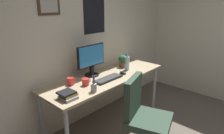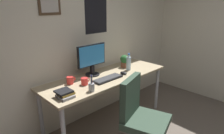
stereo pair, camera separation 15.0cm
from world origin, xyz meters
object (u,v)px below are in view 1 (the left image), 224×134
(potted_plant, at_px, (122,60))
(pen_cup, at_px, (94,87))
(coffee_mug_far, at_px, (86,82))
(computer_mouse, at_px, (123,73))
(monitor, at_px, (91,59))
(keyboard, at_px, (108,79))
(coffee_mug_near, at_px, (71,81))
(water_bottle, at_px, (127,63))
(book_stack_left, at_px, (68,95))
(office_chair, at_px, (143,114))

(potted_plant, distance_m, pen_cup, 0.99)
(coffee_mug_far, bearing_deg, potted_plant, 8.51)
(computer_mouse, height_order, pen_cup, pen_cup)
(monitor, relative_size, coffee_mug_far, 3.70)
(keyboard, bearing_deg, pen_cup, -160.68)
(keyboard, height_order, coffee_mug_near, coffee_mug_near)
(water_bottle, relative_size, pen_cup, 1.26)
(keyboard, height_order, book_stack_left, book_stack_left)
(water_bottle, xyz_separation_m, coffee_mug_near, (-0.93, 0.15, -0.06))
(pen_cup, xyz_separation_m, book_stack_left, (-0.30, 0.08, -0.02))
(monitor, bearing_deg, potted_plant, -7.35)
(coffee_mug_far, distance_m, potted_plant, 0.88)
(computer_mouse, distance_m, coffee_mug_far, 0.63)
(coffee_mug_far, height_order, pen_cup, pen_cup)
(water_bottle, bearing_deg, coffee_mug_near, 170.53)
(office_chair, relative_size, keyboard, 2.21)
(keyboard, height_order, potted_plant, potted_plant)
(monitor, xyz_separation_m, keyboard, (0.03, -0.28, -0.23))
(computer_mouse, height_order, water_bottle, water_bottle)
(book_stack_left, bearing_deg, pen_cup, -15.47)
(water_bottle, bearing_deg, potted_plant, 68.26)
(keyboard, bearing_deg, office_chair, -98.21)
(monitor, height_order, potted_plant, monitor)
(monitor, distance_m, coffee_mug_near, 0.45)
(monitor, bearing_deg, keyboard, -83.15)
(keyboard, bearing_deg, monitor, 96.85)
(pen_cup, bearing_deg, office_chair, -59.16)
(coffee_mug_near, xyz_separation_m, book_stack_left, (-0.24, -0.28, -0.01))
(coffee_mug_near, height_order, coffee_mug_far, coffee_mug_near)
(pen_cup, relative_size, book_stack_left, 1.08)
(computer_mouse, relative_size, pen_cup, 0.55)
(keyboard, bearing_deg, coffee_mug_near, 152.57)
(coffee_mug_near, bearing_deg, computer_mouse, -17.52)
(potted_plant, xyz_separation_m, pen_cup, (-0.93, -0.34, -0.05))
(keyboard, xyz_separation_m, pen_cup, (-0.38, -0.13, 0.04))
(coffee_mug_far, bearing_deg, keyboard, -13.55)
(monitor, distance_m, potted_plant, 0.60)
(computer_mouse, height_order, coffee_mug_near, coffee_mug_near)
(monitor, xyz_separation_m, book_stack_left, (-0.64, -0.33, -0.20))
(office_chair, bearing_deg, coffee_mug_far, 108.35)
(coffee_mug_far, height_order, book_stack_left, coffee_mug_far)
(pen_cup, distance_m, book_stack_left, 0.31)
(monitor, distance_m, keyboard, 0.36)
(monitor, distance_m, coffee_mug_far, 0.40)
(office_chair, distance_m, monitor, 1.01)
(computer_mouse, bearing_deg, monitor, 139.13)
(water_bottle, height_order, pen_cup, water_bottle)
(office_chair, bearing_deg, coffee_mug_near, 112.20)
(water_bottle, bearing_deg, computer_mouse, -158.57)
(potted_plant, bearing_deg, monitor, 172.65)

